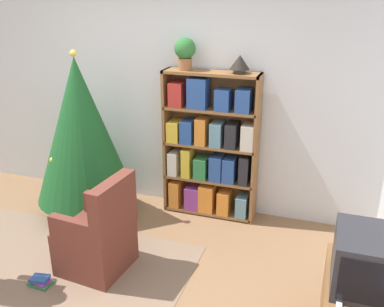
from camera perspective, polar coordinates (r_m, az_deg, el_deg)
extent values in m
plane|color=#846042|center=(3.91, -13.58, -17.66)|extent=(14.00, 14.00, 0.00)
cube|color=silver|center=(4.86, -3.33, 7.96)|extent=(8.00, 0.10, 2.60)
cube|color=#7F6651|center=(4.26, -21.08, -14.89)|extent=(2.79, 1.87, 0.01)
cube|color=brown|center=(4.79, -3.25, 1.64)|extent=(0.03, 0.26, 1.62)
cube|color=brown|center=(4.54, 8.51, 0.28)|extent=(0.03, 0.26, 1.62)
cube|color=brown|center=(4.42, 2.64, 10.67)|extent=(1.02, 0.26, 0.03)
cube|color=brown|center=(4.75, 2.90, 1.49)|extent=(1.02, 0.01, 1.62)
cube|color=brown|center=(4.96, 2.33, -7.48)|extent=(0.99, 0.26, 0.03)
cube|color=orange|center=(4.99, -2.03, -5.15)|extent=(0.12, 0.24, 0.31)
cube|color=#843889|center=(4.92, 0.25, -5.77)|extent=(0.17, 0.22, 0.27)
cube|color=orange|center=(4.86, 2.06, -5.89)|extent=(0.17, 0.19, 0.31)
cube|color=orange|center=(4.84, 4.37, -6.39)|extent=(0.13, 0.22, 0.26)
cube|color=#5B899E|center=(4.81, 6.75, -6.83)|extent=(0.12, 0.23, 0.24)
cube|color=brown|center=(4.79, 2.40, -3.31)|extent=(0.99, 0.26, 0.03)
cube|color=beige|center=(4.84, -2.23, -1.12)|extent=(0.11, 0.25, 0.27)
cube|color=gold|center=(4.75, -0.57, -1.14)|extent=(0.10, 0.20, 0.32)
cube|color=#2D7A42|center=(4.73, 1.31, -1.84)|extent=(0.14, 0.21, 0.23)
cube|color=#284C93|center=(4.69, 3.39, -1.84)|extent=(0.13, 0.23, 0.28)
cube|color=#284C93|center=(4.64, 5.06, -2.15)|extent=(0.13, 0.20, 0.27)
cube|color=#232328|center=(4.62, 7.11, -2.06)|extent=(0.10, 0.25, 0.31)
cube|color=brown|center=(4.63, 2.48, 1.16)|extent=(0.99, 0.26, 0.03)
cube|color=gold|center=(4.70, -2.24, 3.09)|extent=(0.13, 0.23, 0.22)
cube|color=#284C93|center=(4.64, -0.46, 3.03)|extent=(0.13, 0.22, 0.25)
cube|color=orange|center=(4.57, 1.34, 3.01)|extent=(0.12, 0.19, 0.29)
cube|color=#5B899E|center=(4.55, 3.43, 2.67)|extent=(0.12, 0.23, 0.26)
cube|color=#232328|center=(4.52, 5.42, 2.51)|extent=(0.12, 0.24, 0.26)
cube|color=beige|center=(4.48, 7.58, 2.28)|extent=(0.13, 0.23, 0.27)
cube|color=brown|center=(4.51, 2.56, 5.90)|extent=(0.99, 0.26, 0.03)
cube|color=#B22D28|center=(4.56, -1.92, 7.93)|extent=(0.15, 0.21, 0.25)
cube|color=#284C93|center=(4.47, 0.86, 8.07)|extent=(0.20, 0.19, 0.32)
cube|color=#284C93|center=(4.41, 4.20, 7.18)|extent=(0.15, 0.19, 0.22)
cube|color=#284C93|center=(4.37, 6.97, 7.07)|extent=(0.15, 0.22, 0.24)
cube|color=#28282D|center=(3.18, 22.08, -13.11)|extent=(0.41, 0.50, 0.40)
cube|color=black|center=(2.97, 22.27, -15.80)|extent=(0.34, 0.01, 0.31)
cube|color=white|center=(3.05, 19.01, -18.75)|extent=(0.04, 0.12, 0.02)
cylinder|color=#4C3323|center=(5.07, -13.60, -7.19)|extent=(0.36, 0.36, 0.10)
cylinder|color=brown|center=(5.02, -13.71, -6.09)|extent=(0.08, 0.08, 0.12)
cone|color=#195123|center=(4.70, -14.60, 3.02)|extent=(1.06, 1.06, 1.56)
sphere|color=#335BB2|center=(4.83, -12.25, 4.02)|extent=(0.07, 0.07, 0.07)
sphere|color=silver|center=(5.00, -10.41, -0.23)|extent=(0.06, 0.06, 0.06)
sphere|color=#B74C93|center=(4.92, -11.78, 2.43)|extent=(0.06, 0.06, 0.06)
sphere|color=gold|center=(4.69, -18.10, -0.83)|extent=(0.06, 0.06, 0.06)
sphere|color=red|center=(5.11, -11.85, 0.38)|extent=(0.07, 0.07, 0.07)
sphere|color=#E5CC4C|center=(4.52, -15.56, 12.77)|extent=(0.07, 0.07, 0.07)
cube|color=brown|center=(4.08, -12.74, -12.10)|extent=(0.61, 0.61, 0.42)
cube|color=brown|center=(3.73, -10.43, -7.11)|extent=(0.17, 0.57, 0.50)
cube|color=brown|center=(4.09, -11.12, -6.84)|extent=(0.51, 0.13, 0.20)
cube|color=brown|center=(3.76, -15.28, -9.91)|extent=(0.51, 0.13, 0.20)
cylinder|color=#935B38|center=(4.50, -0.93, 11.84)|extent=(0.14, 0.14, 0.12)
sphere|color=#2D7033|center=(4.47, -0.95, 13.85)|extent=(0.22, 0.22, 0.22)
cylinder|color=#473828|center=(4.35, 6.35, 10.85)|extent=(0.12, 0.12, 0.04)
cone|color=black|center=(4.33, 6.39, 12.02)|extent=(0.20, 0.20, 0.14)
cube|color=#232328|center=(4.58, -10.41, -10.73)|extent=(0.19, 0.14, 0.03)
cube|color=#232328|center=(4.57, -10.30, -10.47)|extent=(0.16, 0.17, 0.02)
cube|color=#2D7A42|center=(4.55, -10.38, -10.20)|extent=(0.18, 0.18, 0.03)
cube|color=#2D7A42|center=(4.54, -10.28, -9.87)|extent=(0.21, 0.14, 0.02)
cube|color=#2D7A42|center=(4.11, -19.49, -16.03)|extent=(0.20, 0.15, 0.03)
cube|color=#843889|center=(4.10, -19.59, -15.68)|extent=(0.20, 0.15, 0.02)
cube|color=#284C93|center=(4.08, -19.61, -15.44)|extent=(0.16, 0.13, 0.03)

